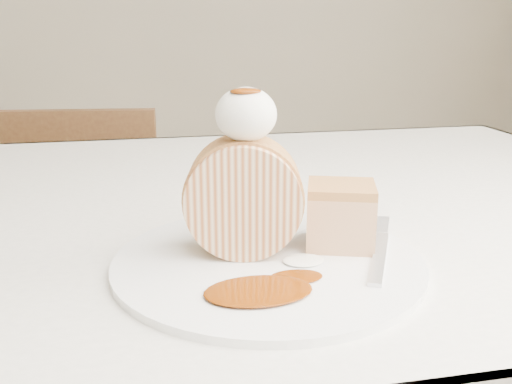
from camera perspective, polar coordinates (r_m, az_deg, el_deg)
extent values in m
cube|color=white|center=(0.78, -4.54, -1.98)|extent=(1.40, 0.90, 0.04)
cube|color=white|center=(1.24, -7.01, -0.86)|extent=(1.40, 0.01, 0.28)
cylinder|color=brown|center=(1.46, 19.15, -9.83)|extent=(0.06, 0.06, 0.71)
cube|color=brown|center=(1.66, -15.31, -5.25)|extent=(0.41, 0.41, 0.04)
cube|color=brown|center=(1.44, -17.10, 0.15)|extent=(0.37, 0.08, 0.39)
cylinder|color=brown|center=(1.86, -9.11, -9.08)|extent=(0.03, 0.03, 0.36)
cylinder|color=brown|center=(1.91, -18.76, -9.05)|extent=(0.03, 0.03, 0.36)
cylinder|color=brown|center=(1.58, -9.95, -14.04)|extent=(0.03, 0.03, 0.36)
cylinder|color=brown|center=(1.64, -21.38, -13.77)|extent=(0.03, 0.03, 0.36)
cylinder|color=white|center=(0.56, 1.21, -7.00)|extent=(0.38, 0.38, 0.01)
cylinder|color=beige|center=(0.56, -1.24, -0.53)|extent=(0.12, 0.08, 0.11)
cube|color=tan|center=(0.59, 8.42, -2.69)|extent=(0.08, 0.08, 0.06)
ellipsoid|color=white|center=(0.54, -1.01, 7.76)|extent=(0.06, 0.06, 0.05)
ellipsoid|color=#652804|center=(0.53, -1.05, 10.73)|extent=(0.03, 0.02, 0.01)
cube|color=silver|center=(0.57, 12.22, -6.39)|extent=(0.10, 0.17, 0.00)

